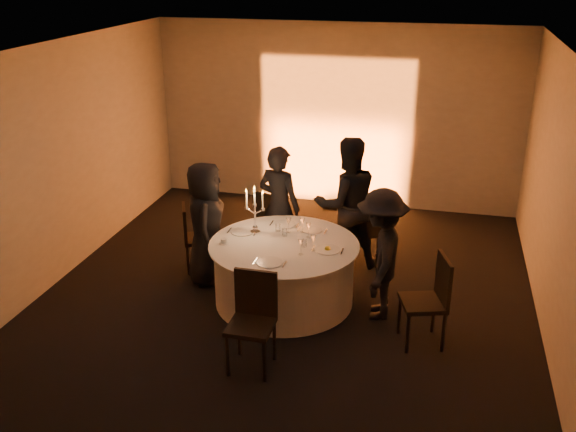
% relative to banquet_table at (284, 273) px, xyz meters
% --- Properties ---
extents(floor, '(7.00, 7.00, 0.00)m').
position_rel_banquet_table_xyz_m(floor, '(0.00, 0.00, -0.38)').
color(floor, black).
rests_on(floor, ground).
extents(ceiling, '(7.00, 7.00, 0.00)m').
position_rel_banquet_table_xyz_m(ceiling, '(0.00, 0.00, 2.62)').
color(ceiling, silver).
rests_on(ceiling, wall_back).
extents(wall_back, '(7.00, 0.00, 7.00)m').
position_rel_banquet_table_xyz_m(wall_back, '(0.00, 3.50, 1.12)').
color(wall_back, '#AEA9A1').
rests_on(wall_back, floor).
extents(wall_front, '(7.00, 0.00, 7.00)m').
position_rel_banquet_table_xyz_m(wall_front, '(0.00, -3.50, 1.12)').
color(wall_front, '#AEA9A1').
rests_on(wall_front, floor).
extents(wall_left, '(0.00, 7.00, 7.00)m').
position_rel_banquet_table_xyz_m(wall_left, '(-3.00, 0.00, 1.12)').
color(wall_left, '#AEA9A1').
rests_on(wall_left, floor).
extents(wall_right, '(0.00, 7.00, 7.00)m').
position_rel_banquet_table_xyz_m(wall_right, '(3.00, 0.00, 1.12)').
color(wall_right, '#AEA9A1').
rests_on(wall_right, floor).
extents(uplighter_fixture, '(0.25, 0.12, 0.10)m').
position_rel_banquet_table_xyz_m(uplighter_fixture, '(0.00, 3.20, -0.33)').
color(uplighter_fixture, black).
rests_on(uplighter_fixture, floor).
extents(banquet_table, '(1.80, 1.80, 0.77)m').
position_rel_banquet_table_xyz_m(banquet_table, '(0.00, 0.00, 0.00)').
color(banquet_table, black).
rests_on(banquet_table, floor).
extents(chair_left, '(0.53, 0.53, 0.91)m').
position_rel_banquet_table_xyz_m(chair_left, '(-1.39, 0.56, 0.13)').
color(chair_left, black).
rests_on(chair_left, floor).
extents(chair_back_left, '(0.52, 0.52, 0.94)m').
position_rel_banquet_table_xyz_m(chair_back_left, '(-0.48, 1.26, 0.14)').
color(chair_back_left, black).
rests_on(chair_back_left, floor).
extents(chair_back_right, '(0.61, 0.61, 1.01)m').
position_rel_banquet_table_xyz_m(chair_back_right, '(0.79, 1.16, 0.19)').
color(chair_back_right, black).
rests_on(chair_back_right, floor).
extents(chair_right, '(0.56, 0.56, 1.03)m').
position_rel_banquet_table_xyz_m(chair_right, '(1.75, -0.50, 0.20)').
color(chair_right, black).
rests_on(chair_right, floor).
extents(chair_front, '(0.45, 0.45, 1.02)m').
position_rel_banquet_table_xyz_m(chair_front, '(0.01, -1.33, 0.19)').
color(chair_front, black).
rests_on(chair_front, floor).
extents(guest_left, '(0.70, 0.89, 1.61)m').
position_rel_banquet_table_xyz_m(guest_left, '(-1.10, 0.30, 0.42)').
color(guest_left, black).
rests_on(guest_left, floor).
extents(guest_back_left, '(0.71, 0.57, 1.68)m').
position_rel_banquet_table_xyz_m(guest_back_left, '(-0.31, 0.99, 0.46)').
color(guest_back_left, black).
rests_on(guest_back_left, floor).
extents(guest_back_right, '(1.10, 1.01, 1.82)m').
position_rel_banquet_table_xyz_m(guest_back_right, '(0.57, 1.13, 0.53)').
color(guest_back_right, black).
rests_on(guest_back_right, floor).
extents(guest_right, '(0.63, 1.04, 1.57)m').
position_rel_banquet_table_xyz_m(guest_right, '(1.15, -0.05, 0.40)').
color(guest_right, black).
rests_on(guest_right, floor).
extents(plate_left, '(0.36, 0.28, 0.01)m').
position_rel_banquet_table_xyz_m(plate_left, '(-0.59, 0.21, 0.39)').
color(plate_left, white).
rests_on(plate_left, banquet_table).
extents(plate_back_left, '(0.36, 0.29, 0.01)m').
position_rel_banquet_table_xyz_m(plate_back_left, '(-0.14, 0.56, 0.39)').
color(plate_back_left, white).
rests_on(plate_back_left, banquet_table).
extents(plate_back_right, '(0.35, 0.25, 0.01)m').
position_rel_banquet_table_xyz_m(plate_back_right, '(0.25, 0.47, 0.39)').
color(plate_back_right, white).
rests_on(plate_back_right, banquet_table).
extents(plate_right, '(0.36, 0.29, 0.08)m').
position_rel_banquet_table_xyz_m(plate_right, '(0.54, -0.05, 0.40)').
color(plate_right, white).
rests_on(plate_right, banquet_table).
extents(plate_front, '(0.36, 0.29, 0.01)m').
position_rel_banquet_table_xyz_m(plate_front, '(-0.03, -0.53, 0.39)').
color(plate_front, white).
rests_on(plate_front, banquet_table).
extents(coffee_cup, '(0.11, 0.11, 0.07)m').
position_rel_banquet_table_xyz_m(coffee_cup, '(-0.70, -0.16, 0.42)').
color(coffee_cup, white).
rests_on(coffee_cup, banquet_table).
extents(candelabra, '(0.26, 0.12, 0.62)m').
position_rel_banquet_table_xyz_m(candelabra, '(-0.43, 0.24, 0.60)').
color(candelabra, white).
rests_on(candelabra, banquet_table).
extents(wine_glass_a, '(0.07, 0.07, 0.19)m').
position_rel_banquet_table_xyz_m(wine_glass_a, '(0.26, -0.24, 0.52)').
color(wine_glass_a, white).
rests_on(wine_glass_a, banquet_table).
extents(wine_glass_b, '(0.07, 0.07, 0.19)m').
position_rel_banquet_table_xyz_m(wine_glass_b, '(-0.03, 0.34, 0.52)').
color(wine_glass_b, white).
rests_on(wine_glass_b, banquet_table).
extents(wine_glass_c, '(0.07, 0.07, 0.19)m').
position_rel_banquet_table_xyz_m(wine_glass_c, '(0.14, 0.39, 0.52)').
color(wine_glass_c, white).
rests_on(wine_glass_c, banquet_table).
extents(wine_glass_d, '(0.07, 0.07, 0.19)m').
position_rel_banquet_table_xyz_m(wine_glass_d, '(0.37, -0.09, 0.52)').
color(wine_glass_d, white).
rests_on(wine_glass_d, banquet_table).
extents(wine_glass_e, '(0.07, 0.07, 0.19)m').
position_rel_banquet_table_xyz_m(wine_glass_e, '(0.24, 0.25, 0.52)').
color(wine_glass_e, white).
rests_on(wine_glass_e, banquet_table).
extents(tumbler_a, '(0.07, 0.07, 0.09)m').
position_rel_banquet_table_xyz_m(tumbler_a, '(-0.05, 0.24, 0.43)').
color(tumbler_a, white).
rests_on(tumbler_a, banquet_table).
extents(tumbler_b, '(0.07, 0.07, 0.09)m').
position_rel_banquet_table_xyz_m(tumbler_b, '(0.25, -0.02, 0.43)').
color(tumbler_b, white).
rests_on(tumbler_b, banquet_table).
extents(tumbler_c, '(0.07, 0.07, 0.09)m').
position_rel_banquet_table_xyz_m(tumbler_c, '(-0.17, 0.35, 0.43)').
color(tumbler_c, white).
rests_on(tumbler_c, banquet_table).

